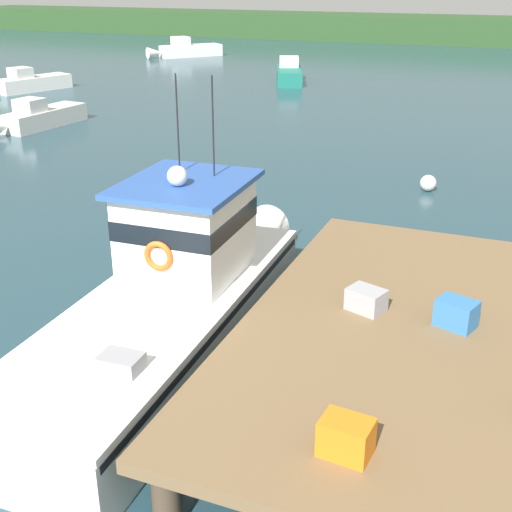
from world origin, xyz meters
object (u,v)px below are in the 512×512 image
moored_boat_outer_mooring (289,73)px  mooring_buoy_outer (428,183)px  crate_stack_mid_dock (346,437)px  moored_boat_far_right (38,117)px  moored_boat_far_left (28,83)px  main_fishing_boat (175,296)px  moored_boat_near_channel (186,50)px  crate_single_by_cleat (366,300)px  crate_stack_near_edge (456,313)px

moored_boat_outer_mooring → mooring_buoy_outer: moored_boat_outer_mooring is taller
crate_stack_mid_dock → mooring_buoy_outer: 14.87m
moored_boat_far_right → crate_stack_mid_dock: bearing=-43.3°
moored_boat_far_right → mooring_buoy_outer: size_ratio=10.40×
crate_stack_mid_dock → moored_boat_far_left: (-25.90, 25.64, -0.95)m
main_fishing_boat → moored_boat_near_channel: main_fishing_boat is taller
main_fishing_boat → crate_single_by_cleat: 3.47m
moored_boat_near_channel → crate_stack_near_edge: bearing=-57.3°
crate_single_by_cleat → moored_boat_far_left: crate_single_by_cleat is taller
moored_boat_far_left → mooring_buoy_outer: (24.69, -10.86, -0.22)m
crate_single_by_cleat → moored_boat_far_right: 23.03m
crate_stack_mid_dock → moored_boat_far_left: bearing=135.3°
crate_stack_mid_dock → crate_single_by_cleat: 3.74m
crate_stack_mid_dock → moored_boat_far_right: 25.91m
crate_stack_near_edge → moored_boat_far_right: size_ratio=0.11×
moored_boat_near_channel → mooring_buoy_outer: 38.31m
moored_boat_far_left → moored_boat_far_right: (7.05, -7.88, -0.01)m
crate_single_by_cleat → moored_boat_far_right: bearing=142.3°
crate_stack_near_edge → mooring_buoy_outer: bearing=100.4°
crate_stack_mid_dock → moored_boat_far_right: bearing=136.7°
crate_single_by_cleat → moored_boat_near_channel: size_ratio=0.11×
moored_boat_far_left → moored_boat_near_channel: 18.86m
main_fishing_boat → mooring_buoy_outer: main_fishing_boat is taller
crate_stack_near_edge → moored_boat_far_left: (-26.72, 21.96, -0.95)m
main_fishing_boat → moored_boat_far_right: main_fishing_boat is taller
main_fishing_boat → crate_stack_near_edge: size_ratio=16.43×
moored_boat_near_channel → main_fishing_boat: bearing=-62.6°
crate_stack_mid_dock → moored_boat_near_channel: 51.23m
moored_boat_outer_mooring → mooring_buoy_outer: 23.42m
moored_boat_outer_mooring → moored_boat_far_left: size_ratio=1.07×
crate_stack_mid_dock → crate_single_by_cleat: crate_stack_mid_dock is taller
main_fishing_boat → crate_stack_mid_dock: 5.24m
moored_boat_far_right → moored_boat_outer_mooring: bearing=71.4°
crate_stack_mid_dock → moored_boat_outer_mooring: bearing=110.5°
crate_stack_mid_dock → moored_boat_near_channel: (-25.39, 44.49, -0.88)m
mooring_buoy_outer → crate_stack_mid_dock: bearing=-85.3°
main_fishing_boat → crate_stack_near_edge: main_fishing_boat is taller
crate_stack_near_edge → moored_boat_far_left: crate_stack_near_edge is taller
moored_boat_outer_mooring → moored_boat_far_right: size_ratio=1.10×
moored_boat_near_channel → moored_boat_far_left: bearing=-91.6°
main_fishing_boat → moored_boat_near_channel: 46.41m
moored_boat_far_left → crate_single_by_cleat: bearing=-41.0°
moored_boat_far_right → moored_boat_near_channel: bearing=103.7°
moored_boat_far_left → main_fishing_boat: bearing=-45.7°
crate_stack_near_edge → crate_single_by_cleat: crate_stack_near_edge is taller
crate_stack_mid_dock → crate_single_by_cleat: (-0.64, 3.69, -0.04)m
main_fishing_boat → crate_stack_near_edge: (4.89, 0.40, 0.42)m
crate_single_by_cleat → moored_boat_near_channel: 47.73m
moored_boat_far_left → mooring_buoy_outer: size_ratio=10.68×
main_fishing_boat → moored_boat_far_left: size_ratio=1.79×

